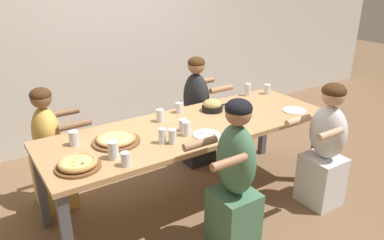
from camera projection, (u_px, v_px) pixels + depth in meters
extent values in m
plane|color=brown|center=(192.00, 201.00, 3.58)|extent=(18.00, 18.00, 0.00)
cube|color=silver|center=(106.00, 10.00, 4.41)|extent=(10.00, 0.06, 3.20)
cube|color=tan|center=(192.00, 127.00, 3.29)|extent=(2.61, 0.88, 0.04)
cube|color=#4C4C51|center=(68.00, 240.00, 2.51)|extent=(0.07, 0.07, 0.75)
cube|color=#4C4C51|center=(316.00, 149.00, 3.77)|extent=(0.07, 0.07, 0.75)
cube|color=#4C4C51|center=(41.00, 188.00, 3.10)|extent=(0.07, 0.07, 0.75)
cube|color=#4C4C51|center=(264.00, 124.00, 4.36)|extent=(0.07, 0.07, 0.75)
cylinder|color=brown|center=(116.00, 141.00, 2.95)|extent=(0.38, 0.38, 0.02)
torus|color=tan|center=(116.00, 139.00, 2.94)|extent=(0.31, 0.31, 0.03)
cylinder|color=#E5C675|center=(116.00, 139.00, 2.94)|extent=(0.27, 0.27, 0.02)
cylinder|color=#E5C166|center=(119.00, 140.00, 2.89)|extent=(0.02, 0.02, 0.01)
cylinder|color=#E5C166|center=(123.00, 137.00, 2.95)|extent=(0.02, 0.02, 0.01)
cylinder|color=#E5C166|center=(116.00, 140.00, 2.90)|extent=(0.02, 0.02, 0.01)
cylinder|color=#E5C166|center=(119.00, 139.00, 2.92)|extent=(0.02, 0.02, 0.01)
cylinder|color=brown|center=(78.00, 167.00, 2.58)|extent=(0.32, 0.32, 0.02)
torus|color=tan|center=(78.00, 163.00, 2.57)|extent=(0.27, 0.27, 0.04)
cylinder|color=#E5C675|center=(78.00, 163.00, 2.57)|extent=(0.22, 0.22, 0.03)
cylinder|color=#E5C166|center=(77.00, 158.00, 2.60)|extent=(0.02, 0.02, 0.01)
cylinder|color=#E5C166|center=(82.00, 164.00, 2.52)|extent=(0.02, 0.02, 0.01)
cylinder|color=#E5C166|center=(83.00, 163.00, 2.53)|extent=(0.02, 0.02, 0.01)
cylinder|color=#E5C166|center=(71.00, 163.00, 2.53)|extent=(0.02, 0.02, 0.01)
cylinder|color=#E5C166|center=(74.00, 161.00, 2.56)|extent=(0.02, 0.02, 0.01)
cylinder|color=#E5C166|center=(80.00, 156.00, 2.63)|extent=(0.02, 0.02, 0.01)
cylinder|color=#E5C166|center=(74.00, 165.00, 2.51)|extent=(0.02, 0.02, 0.01)
cylinder|color=black|center=(212.00, 109.00, 3.60)|extent=(0.20, 0.20, 0.05)
cylinder|color=black|center=(224.00, 105.00, 3.67)|extent=(0.09, 0.02, 0.02)
ellipsoid|color=tan|center=(212.00, 104.00, 3.59)|extent=(0.18, 0.18, 0.10)
cylinder|color=white|center=(206.00, 135.00, 3.08)|extent=(0.23, 0.23, 0.01)
cube|color=#B7B7BC|center=(206.00, 134.00, 3.07)|extent=(0.13, 0.12, 0.01)
cylinder|color=white|center=(294.00, 111.00, 3.60)|extent=(0.22, 0.22, 0.01)
cube|color=#B7B7BC|center=(294.00, 110.00, 3.59)|extent=(0.14, 0.08, 0.01)
cylinder|color=silver|center=(179.00, 108.00, 3.55)|extent=(0.07, 0.07, 0.10)
cylinder|color=#1EA8DB|center=(179.00, 109.00, 3.55)|extent=(0.06, 0.06, 0.07)
cylinder|color=black|center=(181.00, 106.00, 3.55)|extent=(0.01, 0.01, 0.12)
cylinder|color=silver|center=(248.00, 90.00, 4.01)|extent=(0.06, 0.06, 0.13)
cylinder|color=black|center=(248.00, 92.00, 4.02)|extent=(0.06, 0.06, 0.08)
cylinder|color=silver|center=(74.00, 138.00, 2.89)|extent=(0.08, 0.08, 0.12)
cylinder|color=silver|center=(113.00, 150.00, 2.69)|extent=(0.08, 0.08, 0.14)
cylinder|color=black|center=(113.00, 153.00, 2.69)|extent=(0.07, 0.07, 0.09)
cylinder|color=silver|center=(183.00, 125.00, 3.15)|extent=(0.07, 0.07, 0.10)
cylinder|color=black|center=(183.00, 127.00, 3.15)|extent=(0.06, 0.06, 0.07)
cylinder|color=silver|center=(172.00, 136.00, 2.92)|extent=(0.06, 0.06, 0.12)
cylinder|color=silver|center=(172.00, 138.00, 2.93)|extent=(0.06, 0.06, 0.09)
cylinder|color=silver|center=(126.00, 159.00, 2.59)|extent=(0.07, 0.07, 0.10)
cylinder|color=silver|center=(126.00, 161.00, 2.60)|extent=(0.06, 0.06, 0.07)
cylinder|color=silver|center=(186.00, 129.00, 3.06)|extent=(0.07, 0.07, 0.12)
cylinder|color=black|center=(186.00, 132.00, 3.07)|extent=(0.06, 0.06, 0.07)
cylinder|color=silver|center=(160.00, 116.00, 3.34)|extent=(0.07, 0.07, 0.11)
cylinder|color=black|center=(160.00, 118.00, 3.35)|extent=(0.06, 0.06, 0.07)
cylinder|color=silver|center=(162.00, 136.00, 2.92)|extent=(0.06, 0.06, 0.12)
cylinder|color=black|center=(162.00, 139.00, 2.94)|extent=(0.05, 0.05, 0.06)
cylinder|color=silver|center=(267.00, 89.00, 4.07)|extent=(0.07, 0.07, 0.11)
cylinder|color=black|center=(267.00, 91.00, 4.08)|extent=(0.06, 0.06, 0.06)
cube|color=gold|center=(54.00, 182.00, 3.45)|extent=(0.32, 0.34, 0.47)
ellipsoid|color=gold|center=(47.00, 134.00, 3.26)|extent=(0.24, 0.36, 0.49)
sphere|color=brown|center=(41.00, 98.00, 3.14)|extent=(0.18, 0.18, 0.18)
ellipsoid|color=#422814|center=(40.00, 95.00, 3.13)|extent=(0.18, 0.18, 0.12)
cylinder|color=brown|center=(64.00, 113.00, 3.46)|extent=(0.28, 0.06, 0.06)
cylinder|color=brown|center=(75.00, 125.00, 3.20)|extent=(0.28, 0.06, 0.06)
cube|color=#477556|center=(233.00, 217.00, 2.95)|extent=(0.32, 0.34, 0.47)
ellipsoid|color=#477556|center=(236.00, 160.00, 2.76)|extent=(0.24, 0.36, 0.56)
sphere|color=#9E7051|center=(238.00, 113.00, 2.62)|extent=(0.19, 0.19, 0.19)
ellipsoid|color=black|center=(239.00, 108.00, 2.60)|extent=(0.20, 0.20, 0.13)
cylinder|color=#9E7051|center=(229.00, 162.00, 2.48)|extent=(0.28, 0.06, 0.06)
cylinder|color=#9E7051|center=(200.00, 143.00, 2.74)|extent=(0.28, 0.06, 0.06)
cube|color=#232328|center=(196.00, 141.00, 4.24)|extent=(0.32, 0.34, 0.47)
ellipsoid|color=#232328|center=(196.00, 98.00, 4.05)|extent=(0.24, 0.36, 0.56)
sphere|color=#9E7051|center=(196.00, 66.00, 3.91)|extent=(0.18, 0.18, 0.18)
ellipsoid|color=#422814|center=(196.00, 63.00, 3.90)|extent=(0.18, 0.18, 0.13)
cylinder|color=#9E7051|center=(203.00, 81.00, 4.24)|extent=(0.28, 0.06, 0.06)
cylinder|color=#9E7051|center=(221.00, 89.00, 3.97)|extent=(0.28, 0.06, 0.06)
cube|color=silver|center=(321.00, 179.00, 3.48)|extent=(0.32, 0.34, 0.47)
ellipsoid|color=silver|center=(328.00, 132.00, 3.30)|extent=(0.24, 0.36, 0.50)
sphere|color=tan|center=(334.00, 95.00, 3.17)|extent=(0.20, 0.20, 0.20)
ellipsoid|color=#422814|center=(334.00, 91.00, 3.16)|extent=(0.21, 0.21, 0.14)
cylinder|color=tan|center=(330.00, 134.00, 3.03)|extent=(0.28, 0.06, 0.06)
cylinder|color=tan|center=(298.00, 120.00, 3.29)|extent=(0.28, 0.06, 0.06)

